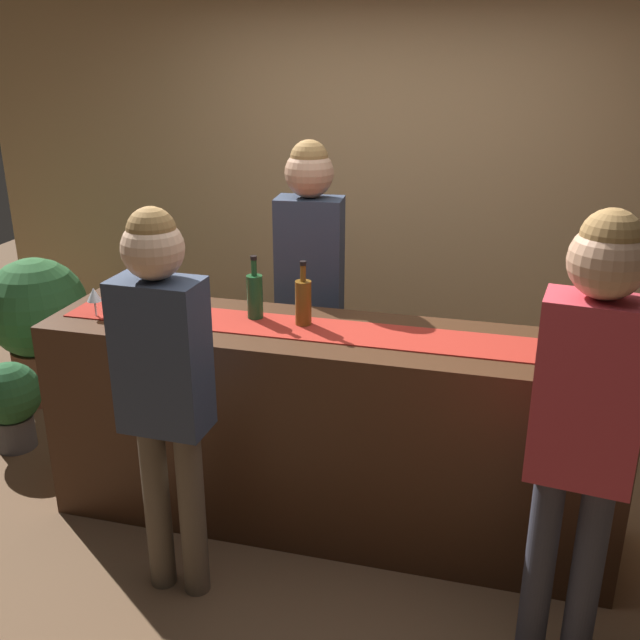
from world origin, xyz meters
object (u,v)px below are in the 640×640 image
(wine_bottle_green, at_px, (255,296))
(wine_bottle_amber, at_px, (303,302))
(customer_browsing, at_px, (163,371))
(potted_plant_tall, at_px, (38,319))
(wine_glass_mid_counter, at_px, (94,295))
(bartender, at_px, (310,269))
(wine_glass_near_customer, at_px, (185,295))
(potted_plant_small, at_px, (10,400))
(customer_sipping, at_px, (587,406))

(wine_bottle_green, bearing_deg, wine_bottle_amber, -5.75)
(customer_browsing, relative_size, potted_plant_tall, 1.76)
(customer_browsing, height_order, potted_plant_tall, customer_browsing)
(wine_bottle_green, distance_m, customer_browsing, 0.71)
(potted_plant_tall, bearing_deg, wine_glass_mid_counter, -42.04)
(bartender, xyz_separation_m, potted_plant_tall, (-1.89, 0.25, -0.55))
(customer_browsing, bearing_deg, wine_glass_near_customer, 108.37)
(wine_bottle_green, xyz_separation_m, potted_plant_small, (-1.55, 0.13, -0.81))
(wine_glass_mid_counter, relative_size, bartender, 0.08)
(wine_bottle_green, xyz_separation_m, potted_plant_tall, (-1.77, 0.76, -0.57))
(bartender, distance_m, customer_sipping, 1.77)
(bartender, distance_m, potted_plant_small, 1.89)
(customer_browsing, distance_m, potted_plant_small, 1.79)
(wine_bottle_amber, height_order, customer_sipping, customer_sipping)
(wine_bottle_green, distance_m, potted_plant_small, 1.75)
(wine_glass_near_customer, height_order, potted_plant_small, wine_glass_near_customer)
(wine_bottle_amber, xyz_separation_m, potted_plant_small, (-1.79, 0.16, -0.81))
(customer_sipping, bearing_deg, wine_bottle_amber, 156.78)
(wine_glass_near_customer, bearing_deg, wine_glass_mid_counter, -164.26)
(wine_bottle_green, xyz_separation_m, customer_sipping, (1.41, -0.71, -0.03))
(bartender, height_order, customer_sipping, bartender)
(wine_bottle_green, bearing_deg, customer_sipping, -26.75)
(bartender, bearing_deg, wine_bottle_green, 71.85)
(wine_glass_near_customer, bearing_deg, customer_browsing, -73.09)
(wine_bottle_green, relative_size, customer_browsing, 0.18)
(wine_glass_near_customer, distance_m, bartender, 0.72)
(wine_glass_near_customer, height_order, bartender, bartender)
(customer_sipping, xyz_separation_m, potted_plant_small, (-2.95, 0.84, -0.78))
(bartender, bearing_deg, potted_plant_small, 7.82)
(wine_glass_mid_counter, xyz_separation_m, potted_plant_tall, (-1.03, 0.93, -0.56))
(bartender, relative_size, customer_sipping, 1.01)
(potted_plant_tall, bearing_deg, wine_bottle_green, -23.38)
(wine_glass_near_customer, xyz_separation_m, potted_plant_tall, (-1.44, 0.82, -0.56))
(wine_bottle_amber, relative_size, wine_glass_mid_counter, 2.10)
(wine_bottle_amber, height_order, customer_browsing, customer_browsing)
(bartender, distance_m, customer_browsing, 1.23)
(customer_sipping, bearing_deg, bartender, 143.68)
(wine_glass_mid_counter, distance_m, customer_sipping, 2.20)
(wine_bottle_amber, height_order, potted_plant_tall, wine_bottle_amber)
(wine_bottle_amber, height_order, wine_glass_near_customer, wine_bottle_amber)
(wine_glass_near_customer, height_order, potted_plant_tall, wine_glass_near_customer)
(wine_bottle_amber, xyz_separation_m, wine_glass_near_customer, (-0.56, -0.03, -0.01))
(customer_browsing, bearing_deg, customer_sipping, 0.72)
(wine_glass_mid_counter, distance_m, customer_browsing, 0.80)
(wine_bottle_green, distance_m, wine_glass_mid_counter, 0.75)
(bartender, bearing_deg, potted_plant_tall, -12.52)
(wine_bottle_green, relative_size, wine_glass_near_customer, 2.10)
(wine_glass_near_customer, xyz_separation_m, customer_sipping, (1.73, -0.65, -0.02))
(wine_glass_near_customer, distance_m, potted_plant_tall, 1.75)
(wine_bottle_amber, distance_m, wine_glass_near_customer, 0.56)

